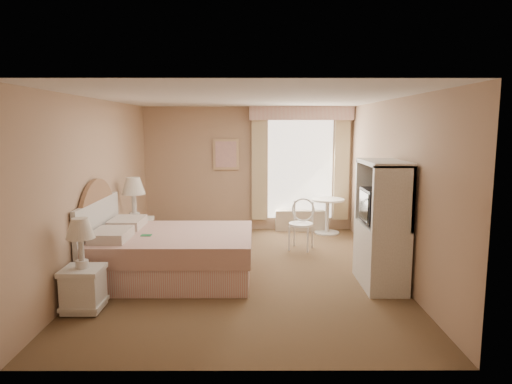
{
  "coord_description": "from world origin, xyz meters",
  "views": [
    {
      "loc": [
        0.13,
        -6.47,
        2.13
      ],
      "look_at": [
        0.15,
        0.3,
        1.14
      ],
      "focal_mm": 32.0,
      "sensor_mm": 36.0,
      "label": 1
    }
  ],
  "objects_px": {
    "nightstand_near": "(83,277)",
    "round_table": "(327,210)",
    "nightstand_far": "(135,227)",
    "bed": "(166,252)",
    "cafe_chair": "(302,220)",
    "armoire": "(382,234)"
  },
  "relations": [
    {
      "from": "nightstand_near",
      "to": "round_table",
      "type": "height_order",
      "value": "nightstand_near"
    },
    {
      "from": "nightstand_near",
      "to": "nightstand_far",
      "type": "relative_size",
      "value": 0.85
    },
    {
      "from": "nightstand_far",
      "to": "round_table",
      "type": "relative_size",
      "value": 1.83
    },
    {
      "from": "bed",
      "to": "nightstand_far",
      "type": "xyz_separation_m",
      "value": [
        -0.72,
        1.13,
        0.12
      ]
    },
    {
      "from": "round_table",
      "to": "cafe_chair",
      "type": "distance_m",
      "value": 1.28
    },
    {
      "from": "cafe_chair",
      "to": "nightstand_far",
      "type": "bearing_deg",
      "value": -151.17
    },
    {
      "from": "round_table",
      "to": "nightstand_near",
      "type": "bearing_deg",
      "value": -131.61
    },
    {
      "from": "bed",
      "to": "armoire",
      "type": "relative_size",
      "value": 1.29
    },
    {
      "from": "nightstand_near",
      "to": "round_table",
      "type": "distance_m",
      "value": 5.13
    },
    {
      "from": "nightstand_near",
      "to": "armoire",
      "type": "xyz_separation_m",
      "value": [
        3.65,
        0.86,
        0.29
      ]
    },
    {
      "from": "nightstand_far",
      "to": "cafe_chair",
      "type": "relative_size",
      "value": 1.45
    },
    {
      "from": "round_table",
      "to": "cafe_chair",
      "type": "height_order",
      "value": "cafe_chair"
    },
    {
      "from": "nightstand_near",
      "to": "cafe_chair",
      "type": "relative_size",
      "value": 1.23
    },
    {
      "from": "cafe_chair",
      "to": "round_table",
      "type": "bearing_deg",
      "value": 81.74
    },
    {
      "from": "armoire",
      "to": "nightstand_near",
      "type": "bearing_deg",
      "value": -166.71
    },
    {
      "from": "bed",
      "to": "cafe_chair",
      "type": "height_order",
      "value": "bed"
    },
    {
      "from": "cafe_chair",
      "to": "armoire",
      "type": "xyz_separation_m",
      "value": [
        0.86,
        -1.85,
        0.19
      ]
    },
    {
      "from": "nightstand_near",
      "to": "armoire",
      "type": "height_order",
      "value": "armoire"
    },
    {
      "from": "nightstand_far",
      "to": "cafe_chair",
      "type": "xyz_separation_m",
      "value": [
        2.79,
        0.41,
        0.03
      ]
    },
    {
      "from": "bed",
      "to": "round_table",
      "type": "distance_m",
      "value": 3.77
    },
    {
      "from": "cafe_chair",
      "to": "nightstand_near",
      "type": "bearing_deg",
      "value": -115.24
    },
    {
      "from": "nightstand_near",
      "to": "nightstand_far",
      "type": "bearing_deg",
      "value": 90.0
    }
  ]
}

